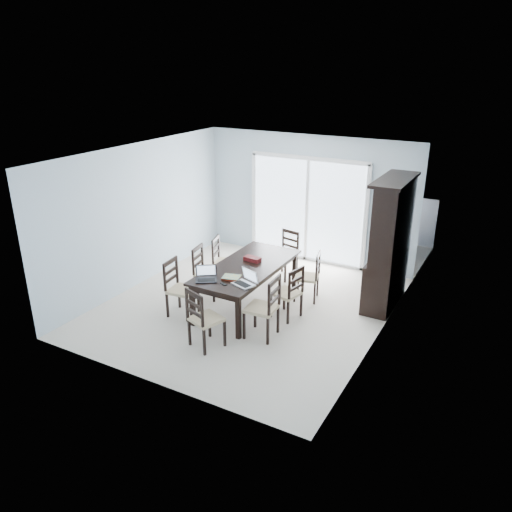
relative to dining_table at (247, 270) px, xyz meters
The scene contains 24 objects.
floor 0.67m from the dining_table, ahead, with size 5.00×5.00×0.00m, color beige.
ceiling 1.93m from the dining_table, ahead, with size 5.00×5.00×0.00m, color white.
back_wall 2.58m from the dining_table, 90.00° to the left, with size 4.50×0.02×2.60m, color #ACC0CE.
wall_left 2.34m from the dining_table, behind, with size 0.02×5.00×2.60m, color #ACC0CE.
wall_right 2.34m from the dining_table, ahead, with size 0.02×5.00×2.60m, color #ACC0CE.
balcony 3.57m from the dining_table, 90.00° to the left, with size 4.50×2.00×0.10m, color gray.
railing 4.50m from the dining_table, 90.00° to the left, with size 4.50×0.06×1.10m, color #99999E.
dining_table is the anchor object (origin of this frame).
china_hutch 2.41m from the dining_table, 31.71° to the left, with size 0.50×1.38×2.20m.
sliding_door 2.51m from the dining_table, 90.00° to the left, with size 2.52×0.05×2.18m.
chair_left_near 1.18m from the dining_table, 137.67° to the right, with size 0.46×0.45×1.09m.
chair_left_mid 0.89m from the dining_table, behind, with size 0.47×0.46×1.07m.
chair_left_far 1.09m from the dining_table, 146.50° to the left, with size 0.49×0.48×1.04m.
chair_right_near 1.09m from the dining_table, 44.06° to the right, with size 0.47×0.46×1.15m.
chair_right_mid 0.85m from the dining_table, ahead, with size 0.48×0.47×1.04m.
chair_right_far 1.15m from the dining_table, 41.42° to the left, with size 0.48×0.47×1.03m.
chair_end_near 1.49m from the dining_table, 86.58° to the right, with size 0.52×0.53×1.09m.
chair_end_far 1.49m from the dining_table, 88.78° to the left, with size 0.48×0.48×1.06m.
laptop_dark 0.88m from the dining_table, 106.62° to the right, with size 0.40×0.37×0.22m.
laptop_silver 0.78m from the dining_table, 64.45° to the right, with size 0.39×0.33×0.23m.
book_stack 0.61m from the dining_table, 84.94° to the right, with size 0.32×0.27×0.04m.
cell_phone 0.83m from the dining_table, 86.05° to the right, with size 0.12×0.05×0.01m, color black.
game_box 0.25m from the dining_table, 95.46° to the left, with size 0.29×0.14×0.07m, color #4F0F14.
hot_tub 3.42m from the dining_table, 94.86° to the left, with size 1.89×1.71×0.92m.
Camera 1 is at (3.84, -6.65, 3.95)m, focal length 35.00 mm.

